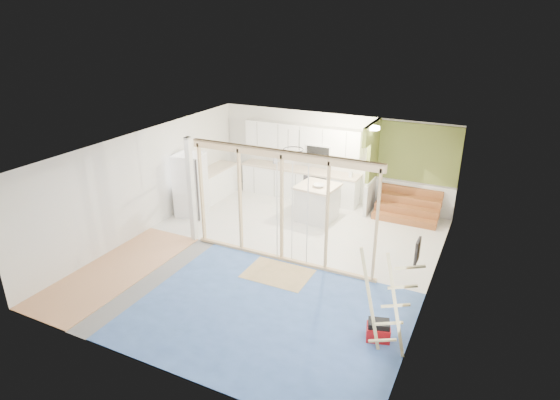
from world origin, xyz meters
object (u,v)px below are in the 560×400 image
at_px(fridge, 191,185).
at_px(toolbox, 378,331).
at_px(island, 317,203).
at_px(ladder, 386,304).

relative_size(fridge, toolbox, 3.75).
xyz_separation_m(island, toolbox, (2.83, -4.19, -0.32)).
bearing_deg(fridge, ladder, -41.66).
xyz_separation_m(fridge, toolbox, (6.05, -3.00, -0.69)).
distance_m(fridge, island, 3.46).
bearing_deg(island, toolbox, -50.43).
relative_size(toolbox, ladder, 0.25).
bearing_deg(island, fridge, -154.12).
bearing_deg(island, ladder, -50.98).
distance_m(island, ladder, 5.42).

